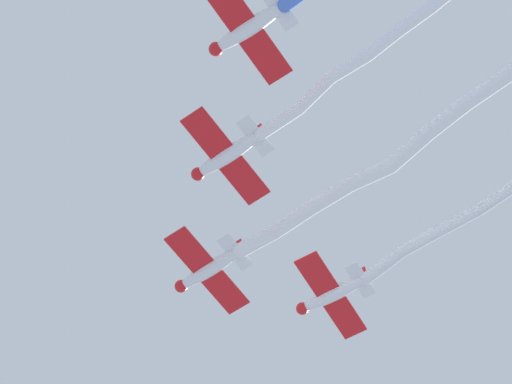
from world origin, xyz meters
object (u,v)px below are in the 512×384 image
Objects in this scene: airplane_lead at (208,270)px; airplane_right_wing at (332,295)px; airplane_left_wing at (227,155)px; airplane_slot at (247,29)px.

airplane_lead is 1.03× the size of airplane_right_wing.
airplane_left_wing is 7.85m from airplane_slot.
airplane_left_wing is at bearing 134.42° from airplane_lead.
airplane_lead is 7.85m from airplane_left_wing.
airplane_slot is (-2.13, -7.55, -0.30)m from airplane_left_wing.
airplane_slot is at bearing 134.41° from airplane_lead.
airplane_left_wing is at bearing -46.98° from airplane_slot.
airplane_lead is 1.01× the size of airplane_slot.
airplane_lead is at bearing -45.56° from airplane_left_wing.
airplane_right_wing is at bearing -129.61° from airplane_lead.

